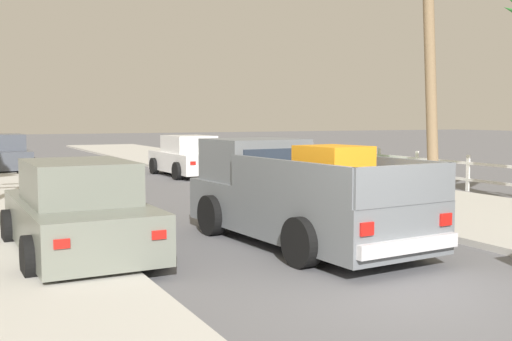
% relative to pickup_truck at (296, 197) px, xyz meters
% --- Properties ---
extents(ground_plane, '(160.00, 160.00, 0.00)m').
position_rel_pickup_truck_xyz_m(ground_plane, '(-0.35, -3.39, -0.81)').
color(ground_plane, slate).
extents(sidewalk_right, '(5.12, 60.00, 0.12)m').
position_rel_pickup_truck_xyz_m(sidewalk_right, '(5.05, 8.61, -0.75)').
color(sidewalk_right, beige).
rests_on(sidewalk_right, ground).
extents(curb_right, '(0.16, 60.00, 0.10)m').
position_rel_pickup_truck_xyz_m(curb_right, '(3.89, 8.61, -0.76)').
color(curb_right, silver).
rests_on(curb_right, ground).
extents(pickup_truck, '(2.48, 5.33, 1.80)m').
position_rel_pickup_truck_xyz_m(pickup_truck, '(0.00, 0.00, 0.00)').
color(pickup_truck, slate).
rests_on(pickup_truck, ground).
extents(car_left_near, '(2.09, 4.29, 1.54)m').
position_rel_pickup_truck_xyz_m(car_left_near, '(-3.66, 0.60, -0.10)').
color(car_left_near, slate).
rests_on(car_left_near, ground).
extents(car_right_near, '(2.08, 4.29, 1.54)m').
position_rel_pickup_truck_xyz_m(car_right_near, '(2.65, 12.61, -0.10)').
color(car_right_near, silver).
rests_on(car_right_near, ground).
extents(car_right_mid, '(2.10, 4.29, 1.54)m').
position_rel_pickup_truck_xyz_m(car_right_mid, '(-3.46, 17.72, -0.10)').
color(car_right_mid, '#474C56').
rests_on(car_right_mid, ground).
extents(car_left_far, '(2.18, 4.33, 1.54)m').
position_rel_pickup_truck_xyz_m(car_left_far, '(2.80, 6.19, -0.10)').
color(car_left_far, silver).
rests_on(car_left_far, ground).
extents(hedge_bush, '(1.80, 2.80, 1.10)m').
position_rel_pickup_truck_xyz_m(hedge_bush, '(7.17, 8.59, -0.26)').
color(hedge_bush, '#2D6B33').
rests_on(hedge_bush, ground).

